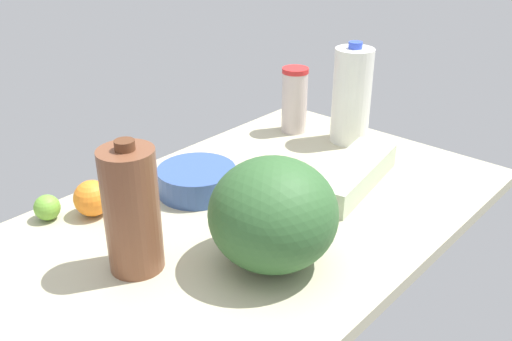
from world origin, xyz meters
The scene contains 9 objects.
countertop centered at (0.00, 0.00, 1.50)cm, with size 120.00×76.00×3.00cm, color #B4AE8F.
chocolate_milk_jug centered at (-31.24, 2.88, 15.41)cm, with size 10.42×10.42×26.39cm.
mixing_bowl centered at (-2.87, 16.29, 6.13)cm, with size 18.76×18.76×6.26cm, color #365495.
watermelon centered at (-12.89, -15.69, 13.78)cm, with size 24.63×24.63×21.56cm, color #315E2F.
tumbler_cup centered at (43.35, 23.15, 12.73)cm, with size 7.74×7.74×19.38cm.
egg_carton centered at (24.41, -9.79, 6.02)cm, with size 33.02×10.14×6.05cm, color beige.
milk_jug centered at (48.06, 6.67, 16.56)cm, with size 10.84×10.84×28.68cm.
lime_loose centered at (-33.24, 31.75, 5.86)cm, with size 5.72×5.72×5.72cm, color #6BAA38.
orange_beside_bowl centered at (-25.44, 25.96, 7.08)cm, with size 8.16×8.16×8.16cm, color orange.
Camera 1 is at (-84.04, -74.33, 68.19)cm, focal length 40.00 mm.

